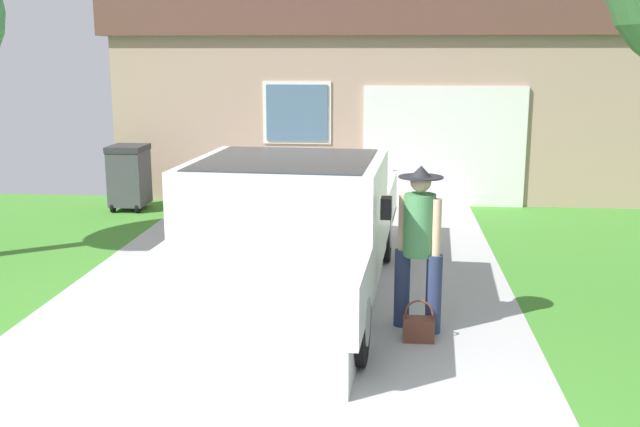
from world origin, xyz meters
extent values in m
cube|color=#B0AEAE|center=(0.00, 4.50, -0.03)|extent=(5.20, 9.00, 0.06)
cube|color=silver|center=(0.12, 3.61, 0.21)|extent=(2.15, 5.63, 0.42)
cube|color=silver|center=(0.08, 3.04, 1.01)|extent=(2.10, 2.15, 1.19)
cube|color=#1E2833|center=(0.08, 3.04, 1.37)|extent=(1.86, 1.97, 0.50)
cube|color=silver|center=(-0.01, 1.44, 0.69)|extent=(2.05, 1.29, 0.54)
cube|color=black|center=(0.21, 5.21, 0.45)|extent=(2.12, 2.43, 0.06)
cube|color=silver|center=(1.17, 5.16, 0.71)|extent=(0.20, 2.32, 0.58)
cube|color=silver|center=(-0.75, 5.27, 0.71)|extent=(0.20, 2.32, 0.58)
cube|color=silver|center=(0.28, 6.34, 0.71)|extent=(1.99, 0.18, 0.58)
cube|color=black|center=(1.13, 2.27, 1.28)|extent=(0.11, 0.19, 0.20)
cylinder|color=black|center=(0.86, 1.56, 0.40)|extent=(0.31, 0.81, 0.80)
cylinder|color=#9E9EA3|center=(0.86, 1.56, 0.40)|extent=(0.31, 0.46, 0.44)
cylinder|color=black|center=(-0.86, 1.66, 0.40)|extent=(0.31, 0.81, 0.80)
cylinder|color=#9E9EA3|center=(-0.86, 1.66, 0.40)|extent=(0.31, 0.46, 0.44)
cylinder|color=black|center=(1.06, 4.93, 0.40)|extent=(0.31, 0.81, 0.80)
cylinder|color=#9E9EA3|center=(1.06, 4.93, 0.40)|extent=(0.31, 0.46, 0.44)
cylinder|color=black|center=(-0.67, 5.03, 0.40)|extent=(0.31, 0.81, 0.80)
cylinder|color=#9E9EA3|center=(-0.67, 5.03, 0.40)|extent=(0.31, 0.46, 0.44)
cylinder|color=navy|center=(1.61, 2.39, 0.40)|extent=(0.16, 0.16, 0.79)
cylinder|color=navy|center=(1.31, 2.55, 0.40)|extent=(0.16, 0.16, 0.79)
cylinder|color=#4C9356|center=(1.46, 2.47, 1.07)|extent=(0.31, 0.31, 0.61)
cylinder|color=beige|center=(1.62, 2.39, 1.05)|extent=(0.09, 0.09, 0.60)
cylinder|color=beige|center=(1.30, 2.55, 1.05)|extent=(0.09, 0.09, 0.60)
sphere|color=beige|center=(1.46, 2.47, 1.50)|extent=(0.20, 0.20, 0.20)
cylinder|color=#232328|center=(1.46, 2.47, 1.54)|extent=(0.43, 0.43, 0.01)
cone|color=#232328|center=(1.46, 2.47, 1.60)|extent=(0.21, 0.21, 0.11)
cube|color=brown|center=(1.47, 2.16, 0.11)|extent=(0.30, 0.19, 0.22)
torus|color=brown|center=(1.47, 2.16, 0.27)|extent=(0.27, 0.02, 0.27)
cube|color=tan|center=(0.87, 11.94, 1.50)|extent=(9.65, 6.51, 3.00)
cube|color=brown|center=(0.87, 11.94, 3.39)|extent=(10.03, 6.77, 0.77)
cube|color=white|center=(2.11, 8.66, 1.06)|extent=(2.86, 0.06, 2.13)
cube|color=slate|center=(-0.53, 8.66, 1.65)|extent=(1.10, 0.05, 1.00)
cube|color=silver|center=(-0.53, 8.67, 1.65)|extent=(1.23, 0.02, 1.12)
cube|color=#424247|center=(-3.37, 7.79, 0.56)|extent=(0.58, 0.68, 0.94)
cube|color=#2E2E31|center=(-3.37, 7.79, 1.08)|extent=(0.60, 0.71, 0.10)
cylinder|color=black|center=(-3.59, 7.52, 0.09)|extent=(0.05, 0.18, 0.18)
cylinder|color=black|center=(-3.15, 7.52, 0.09)|extent=(0.05, 0.18, 0.18)
camera|label=1|loc=(1.16, -4.62, 2.72)|focal=41.64mm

